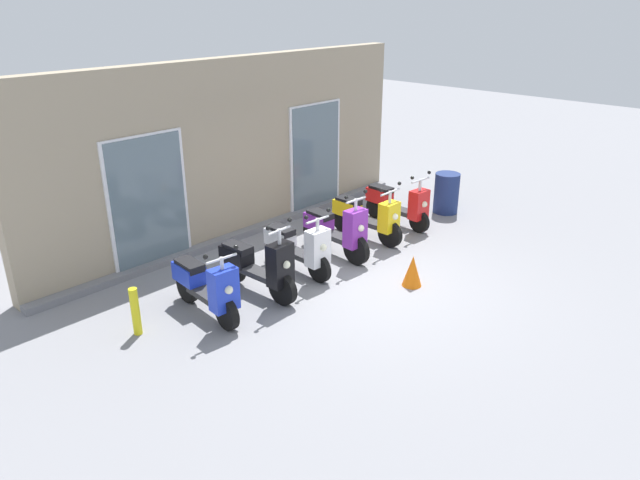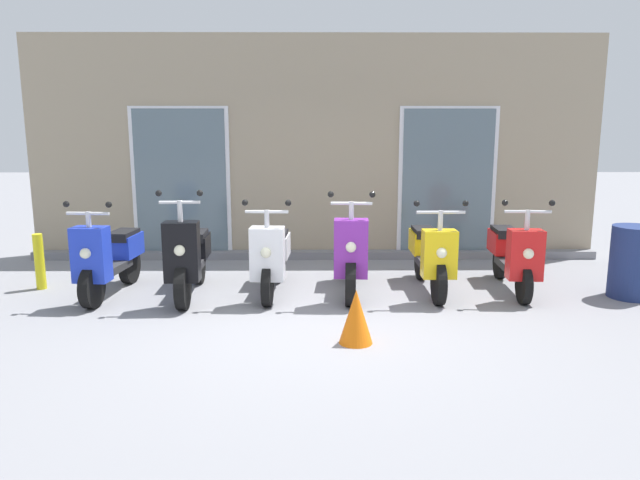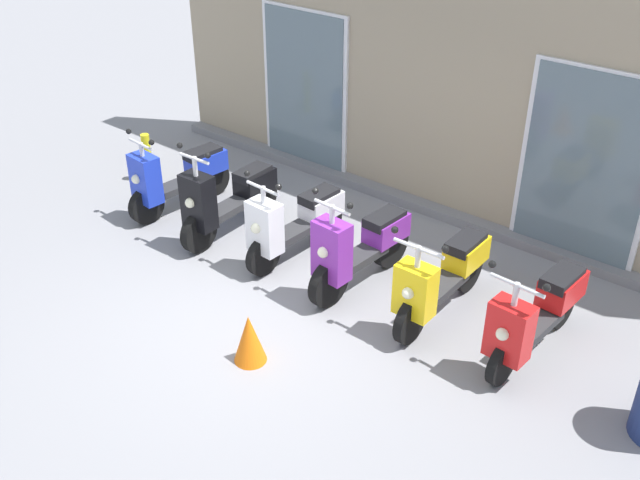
% 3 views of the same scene
% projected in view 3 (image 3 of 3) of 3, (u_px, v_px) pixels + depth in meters
% --- Properties ---
extents(ground_plane, '(40.00, 40.00, 0.00)m').
position_uv_depth(ground_plane, '(258.00, 318.00, 7.60)').
color(ground_plane, gray).
extents(storefront_facade, '(8.61, 0.50, 3.34)m').
position_uv_depth(storefront_facade, '(437.00, 87.00, 8.97)').
color(storefront_facade, gray).
rests_on(storefront_facade, ground_plane).
extents(scooter_blue, '(0.55, 1.56, 1.20)m').
position_uv_depth(scooter_blue, '(177.00, 177.00, 9.41)').
color(scooter_blue, black).
rests_on(scooter_blue, ground_plane).
extents(scooter_black, '(0.51, 1.64, 1.33)m').
position_uv_depth(scooter_black, '(228.00, 199.00, 8.85)').
color(scooter_black, black).
rests_on(scooter_black, ground_plane).
extents(scooter_white, '(0.55, 1.55, 1.21)m').
position_uv_depth(scooter_white, '(294.00, 221.00, 8.40)').
color(scooter_white, black).
rests_on(scooter_white, ground_plane).
extents(scooter_purple, '(0.53, 1.59, 1.30)m').
position_uv_depth(scooter_purple, '(359.00, 248.00, 7.87)').
color(scooter_purple, black).
rests_on(scooter_purple, ground_plane).
extents(scooter_yellow, '(0.62, 1.65, 1.20)m').
position_uv_depth(scooter_yellow, '(442.00, 277.00, 7.42)').
color(scooter_yellow, black).
rests_on(scooter_yellow, ground_plane).
extents(scooter_red, '(0.59, 1.60, 1.20)m').
position_uv_depth(scooter_red, '(536.00, 314.00, 6.88)').
color(scooter_red, black).
rests_on(scooter_red, ground_plane).
extents(traffic_cone, '(0.32, 0.32, 0.52)m').
position_uv_depth(traffic_cone, '(249.00, 338.00, 6.90)').
color(traffic_cone, orange).
rests_on(traffic_cone, ground_plane).
extents(curb_bollard, '(0.12, 0.12, 0.70)m').
position_uv_depth(curb_bollard, '(148.00, 158.00, 10.19)').
color(curb_bollard, yellow).
rests_on(curb_bollard, ground_plane).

